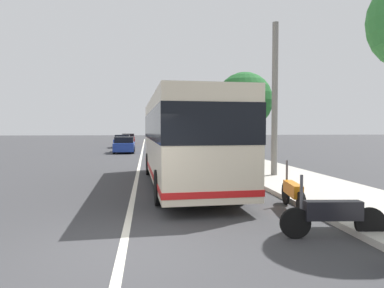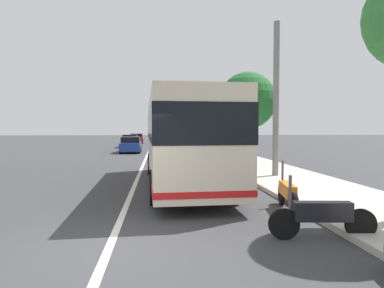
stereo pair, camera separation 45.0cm
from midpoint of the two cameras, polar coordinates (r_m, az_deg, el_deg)
name	(u,v)px [view 1 (the left image)]	position (r m, az deg, el deg)	size (l,w,h in m)	color
ground_plane	(122,250)	(6.40, -13.75, -17.07)	(220.00, 220.00, 0.00)	#38383A
sidewalk_curb	(267,171)	(17.09, 11.77, -4.45)	(110.00, 3.60, 0.14)	#B2ADA3
lane_divider_line	(138,174)	(16.15, -9.97, -5.08)	(110.00, 0.16, 0.01)	silver
coach_bus	(183,137)	(12.77, -2.51, 1.25)	(10.15, 2.88, 3.24)	beige
motorcycle_nearest_curb	(332,215)	(7.19, 20.94, -11.09)	(0.37, 2.08, 1.25)	black
motorcycle_by_tree	(293,193)	(9.24, 15.29, -7.96)	(2.13, 0.43, 1.27)	black
car_behind_bus	(124,145)	(31.09, -11.74, -0.18)	(4.36, 1.87, 1.42)	navy
car_side_street	(128,139)	(50.90, -10.96, 0.89)	(4.71, 2.05, 1.44)	red
car_far_distant	(122,141)	(39.78, -11.97, 0.44)	(4.15, 1.81, 1.46)	navy
roadside_tree_mid_block	(244,101)	(19.29, 8.16, 7.19)	(3.17, 3.17, 5.32)	brown
roadside_tree_far_block	(201,105)	(37.97, 1.19, 6.62)	(2.62, 2.62, 6.22)	brown
utility_pole	(275,101)	(15.05, 12.96, 7.09)	(0.26, 0.26, 6.70)	slate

